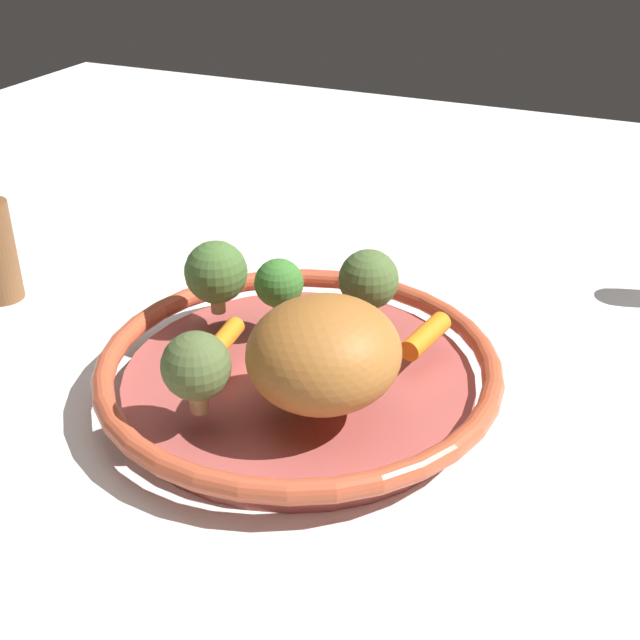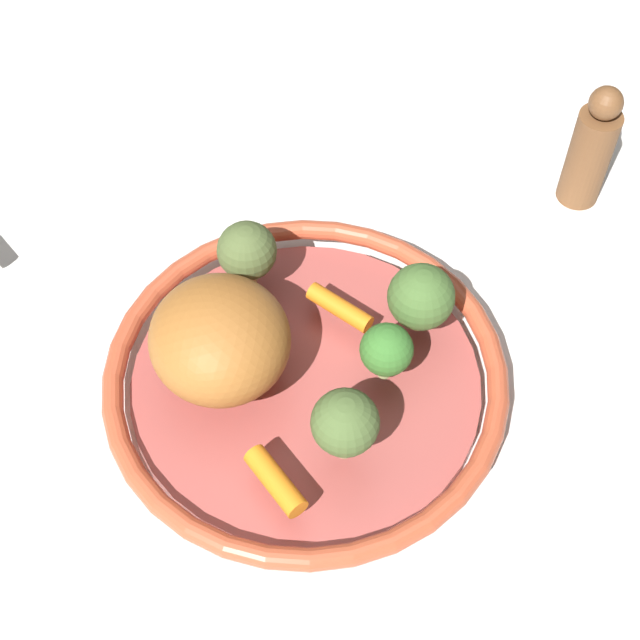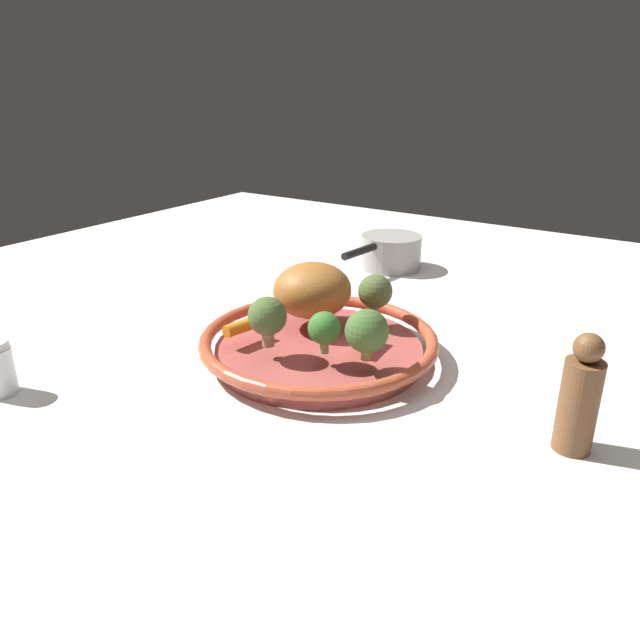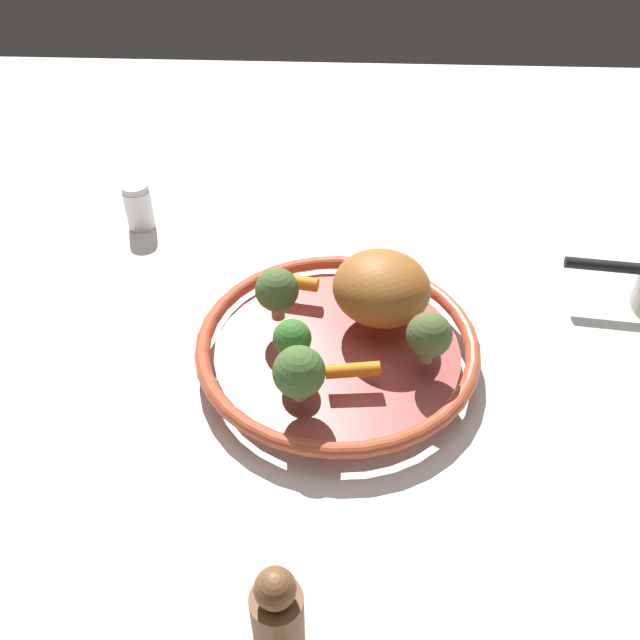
{
  "view_description": "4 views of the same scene",
  "coord_description": "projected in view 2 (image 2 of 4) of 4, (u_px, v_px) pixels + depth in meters",
  "views": [
    {
      "loc": [
        0.56,
        0.27,
        0.43
      ],
      "look_at": [
        -0.02,
        0.01,
        0.07
      ],
      "focal_mm": 46.97,
      "sensor_mm": 36.0,
      "label": 1
    },
    {
      "loc": [
        -0.31,
        0.31,
        0.73
      ],
      "look_at": [
        0.01,
        -0.03,
        0.08
      ],
      "focal_mm": 52.61,
      "sensor_mm": 36.0,
      "label": 2
    },
    {
      "loc": [
        -0.68,
        -0.45,
        0.4
      ],
      "look_at": [
        -0.03,
        -0.02,
        0.08
      ],
      "focal_mm": 33.68,
      "sensor_mm": 36.0,
      "label": 3
    },
    {
      "loc": [
        0.01,
        -0.62,
        0.62
      ],
      "look_at": [
        -0.02,
        -0.01,
        0.08
      ],
      "focal_mm": 38.15,
      "sensor_mm": 36.0,
      "label": 4
    }
  ],
  "objects": [
    {
      "name": "baby_carrot_center",
      "position": [
        340.0,
        308.0,
        0.84
      ],
      "size": [
        0.07,
        0.02,
        0.02
      ],
      "primitive_type": "cylinder",
      "rotation": [
        1.6,
        0.0,
        4.83
      ],
      "color": "orange",
      "rests_on": "serving_bowl"
    },
    {
      "name": "pepper_mill",
      "position": [
        591.0,
        150.0,
        0.94
      ],
      "size": [
        0.04,
        0.04,
        0.14
      ],
      "color": "brown",
      "rests_on": "ground_plane"
    },
    {
      "name": "roast_chicken_piece",
      "position": [
        220.0,
        339.0,
        0.78
      ],
      "size": [
        0.17,
        0.16,
        0.09
      ],
      "primitive_type": "ellipsoid",
      "rotation": [
        0.0,
        0.0,
        5.8
      ],
      "color": "#A3622A",
      "rests_on": "serving_bowl"
    },
    {
      "name": "broccoli_floret_small",
      "position": [
        386.0,
        350.0,
        0.78
      ],
      "size": [
        0.05,
        0.05,
        0.06
      ],
      "color": "#9BA666",
      "rests_on": "serving_bowl"
    },
    {
      "name": "broccoli_floret_mid",
      "position": [
        345.0,
        423.0,
        0.73
      ],
      "size": [
        0.06,
        0.06,
        0.07
      ],
      "color": "tan",
      "rests_on": "serving_bowl"
    },
    {
      "name": "baby_carrot_near_rim",
      "position": [
        276.0,
        481.0,
        0.74
      ],
      "size": [
        0.07,
        0.03,
        0.02
      ],
      "primitive_type": "cylinder",
      "rotation": [
        1.56,
        0.0,
        4.54
      ],
      "color": "orange",
      "rests_on": "serving_bowl"
    },
    {
      "name": "serving_bowl",
      "position": [
        306.0,
        381.0,
        0.83
      ],
      "size": [
        0.36,
        0.36,
        0.04
      ],
      "color": "#A84C47",
      "rests_on": "ground_plane"
    },
    {
      "name": "broccoli_floret_large",
      "position": [
        421.0,
        297.0,
        0.81
      ],
      "size": [
        0.06,
        0.06,
        0.07
      ],
      "color": "tan",
      "rests_on": "serving_bowl"
    },
    {
      "name": "ground_plane",
      "position": [
        306.0,
        394.0,
        0.85
      ],
      "size": [
        2.04,
        2.04,
        0.0
      ],
      "primitive_type": "plane",
      "color": "silver"
    },
    {
      "name": "broccoli_floret_edge",
      "position": [
        247.0,
        251.0,
        0.84
      ],
      "size": [
        0.05,
        0.05,
        0.07
      ],
      "color": "tan",
      "rests_on": "serving_bowl"
    }
  ]
}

